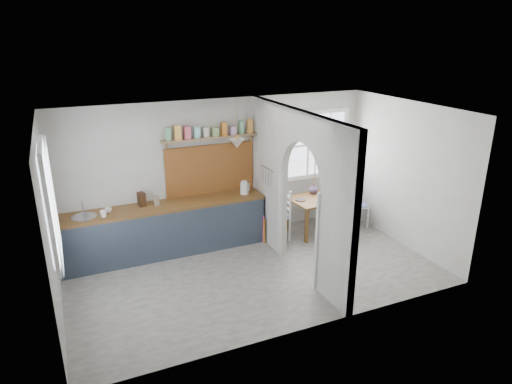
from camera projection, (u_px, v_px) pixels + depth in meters
name	position (u px, v px, depth m)	size (l,w,h in m)	color
floor	(256.00, 273.00, 7.38)	(5.80, 3.20, 0.01)	#9A958C
ceiling	(256.00, 113.00, 6.51)	(5.80, 3.20, 0.01)	silver
walls	(256.00, 198.00, 6.95)	(5.81, 3.21, 2.60)	silver
partition	(295.00, 182.00, 7.21)	(0.12, 3.20, 2.60)	silver
kitchen_window	(48.00, 204.00, 5.74)	(0.10, 1.16, 1.50)	white
nook_window	(308.00, 145.00, 8.88)	(1.76, 0.10, 1.30)	white
counter	(166.00, 228.00, 7.95)	(3.50, 0.60, 0.90)	brown
sink	(84.00, 217.00, 7.28)	(0.40, 0.40, 0.02)	#AEB2BE
backsplash	(210.00, 169.00, 8.21)	(1.65, 0.03, 0.90)	brown
shelf	(211.00, 134.00, 7.92)	(1.75, 0.20, 0.21)	tan
pendant_lamp	(237.00, 144.00, 7.80)	(0.26, 0.26, 0.16)	silver
utensil_rail	(267.00, 168.00, 7.91)	(0.02, 0.02, 0.50)	#AEB2BE
dining_table	(318.00, 214.00, 8.83)	(1.11, 0.74, 0.70)	brown
chair_left	(276.00, 214.00, 8.48)	(0.45, 0.45, 0.99)	silver
chair_right	(355.00, 204.00, 9.04)	(0.42, 0.42, 0.92)	silver
kettle	(244.00, 187.00, 8.27)	(0.20, 0.16, 0.24)	silver
mug_a	(103.00, 214.00, 7.25)	(0.12, 0.12, 0.11)	white
mug_b	(108.00, 210.00, 7.42)	(0.11, 0.11, 0.09)	white
knife_block	(142.00, 199.00, 7.70)	(0.11, 0.15, 0.23)	#3D2312
jar	(157.00, 201.00, 7.75)	(0.10, 0.10, 0.16)	#83785A
towel_magenta	(264.00, 229.00, 8.34)	(0.02, 0.03, 0.51)	#D92B82
towel_orange	(264.00, 231.00, 8.33)	(0.02, 0.03, 0.47)	orange
bowl	(334.00, 196.00, 8.67)	(0.31, 0.31, 0.08)	white
table_cup	(320.00, 199.00, 8.49)	(0.10, 0.10, 0.10)	#58755A
plate	(301.00, 200.00, 8.57)	(0.19, 0.19, 0.02)	#322828
vase	(314.00, 189.00, 8.91)	(0.18, 0.18, 0.18)	#493555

